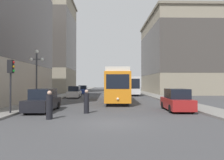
# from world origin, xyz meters

# --- Properties ---
(ground_plane) EXTENTS (200.00, 200.00, 0.00)m
(ground_plane) POSITION_xyz_m (0.00, 0.00, 0.00)
(ground_plane) COLOR #424244
(sidewalk_left) EXTENTS (2.53, 120.00, 0.15)m
(sidewalk_left) POSITION_xyz_m (-8.07, 40.00, 0.07)
(sidewalk_left) COLOR gray
(sidewalk_left) RESTS_ON ground
(sidewalk_right) EXTENTS (2.53, 120.00, 0.15)m
(sidewalk_right) POSITION_xyz_m (8.07, 40.00, 0.07)
(sidewalk_right) COLOR gray
(sidewalk_right) RESTS_ON ground
(streetcar) EXTENTS (3.00, 13.45, 3.89)m
(streetcar) POSITION_xyz_m (0.92, 14.41, 2.10)
(streetcar) COLOR black
(streetcar) RESTS_ON ground
(transit_bus) EXTENTS (2.84, 12.46, 3.45)m
(transit_bus) POSITION_xyz_m (4.00, 29.66, 1.95)
(transit_bus) COLOR black
(transit_bus) RESTS_ON ground
(parked_car_left_near) EXTENTS (1.92, 4.90, 1.82)m
(parked_car_left_near) POSITION_xyz_m (-5.51, 5.26, 0.84)
(parked_car_left_near) COLOR black
(parked_car_left_near) RESTS_ON ground
(parked_car_left_mid) EXTENTS (2.00, 4.98, 1.82)m
(parked_car_left_mid) POSITION_xyz_m (-5.51, 21.19, 0.84)
(parked_car_left_mid) COLOR black
(parked_car_left_mid) RESTS_ON ground
(parked_car_right_far) EXTENTS (2.04, 4.41, 1.82)m
(parked_car_right_far) POSITION_xyz_m (5.51, 5.24, 0.84)
(parked_car_right_far) COLOR black
(parked_car_right_far) RESTS_ON ground
(parked_car_left_far) EXTENTS (2.01, 4.96, 1.82)m
(parked_car_left_far) POSITION_xyz_m (-5.51, 32.33, 0.84)
(parked_car_left_far) COLOR black
(parked_car_left_far) RESTS_ON ground
(pedestrian_crossing_near) EXTENTS (0.41, 0.41, 1.81)m
(pedestrian_crossing_near) POSITION_xyz_m (-3.91, 1.36, 0.84)
(pedestrian_crossing_near) COLOR black
(pedestrian_crossing_near) RESTS_ON ground
(pedestrian_crossing_far) EXTENTS (0.40, 0.40, 1.79)m
(pedestrian_crossing_far) POSITION_xyz_m (-1.83, 3.94, 0.83)
(pedestrian_crossing_far) COLOR black
(pedestrian_crossing_far) RESTS_ON ground
(traffic_light_near_left) EXTENTS (0.47, 0.36, 3.81)m
(traffic_light_near_left) POSITION_xyz_m (-7.19, 3.19, 3.08)
(traffic_light_near_left) COLOR #232328
(traffic_light_near_left) RESTS_ON sidewalk_left
(lamp_post_left_near) EXTENTS (1.41, 0.36, 5.52)m
(lamp_post_left_near) POSITION_xyz_m (-7.41, 9.22, 3.77)
(lamp_post_left_near) COLOR #333338
(lamp_post_left_near) RESTS_ON sidewalk_left
(building_left_corner) EXTENTS (11.33, 15.14, 23.56)m
(building_left_corner) POSITION_xyz_m (-14.70, 40.90, 12.13)
(building_left_corner) COLOR gray
(building_left_corner) RESTS_ON ground
(building_right_corner) EXTENTS (14.35, 21.56, 17.40)m
(building_right_corner) POSITION_xyz_m (16.21, 36.28, 8.93)
(building_right_corner) COLOR gray
(building_right_corner) RESTS_ON ground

